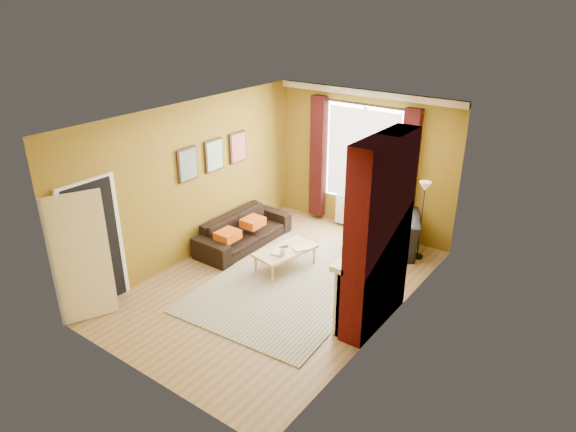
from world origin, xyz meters
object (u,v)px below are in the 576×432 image
object	(u,v)px
wicker_stool	(383,233)
coffee_table	(285,251)
sofa	(244,230)
floor_lamp	(424,199)
armchair	(385,234)

from	to	relation	value
wicker_stool	coffee_table	bearing A→B (deg)	-116.51
coffee_table	wicker_stool	world-z (taller)	wicker_stool
sofa	floor_lamp	size ratio (longest dim) A/B	1.39
armchair	coffee_table	world-z (taller)	armchair
coffee_table	floor_lamp	bearing A→B (deg)	57.16
wicker_stool	floor_lamp	size ratio (longest dim) A/B	0.31
armchair	floor_lamp	xyz separation A→B (m)	(0.57, 0.21, 0.77)
wicker_stool	floor_lamp	world-z (taller)	floor_lamp
armchair	sofa	bearing A→B (deg)	2.32
sofa	coffee_table	size ratio (longest dim) A/B	1.72
armchair	wicker_stool	bearing A→B (deg)	-85.14
armchair	wicker_stool	size ratio (longest dim) A/B	2.61
coffee_table	floor_lamp	distance (m)	2.58
sofa	armchair	world-z (taller)	armchair
coffee_table	wicker_stool	xyz separation A→B (m)	(0.93, 1.87, -0.10)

